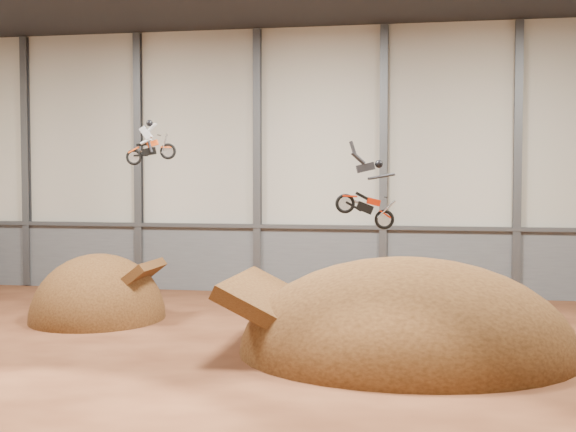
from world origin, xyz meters
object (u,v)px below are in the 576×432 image
Objects in this scene: fmx_rider_a at (152,139)px; fmx_rider_b at (361,185)px; landing_ramp at (406,354)px; takeoff_ramp at (98,319)px.

fmx_rider_b is (8.88, -1.87, -1.87)m from fmx_rider_a.
fmx_rider_a is 0.68× the size of fmx_rider_b.
fmx_rider_a is (-10.65, 3.58, 7.76)m from landing_ramp.
landing_ramp reaches higher than takeoff_ramp.
landing_ramp is 13.65m from fmx_rider_a.
takeoff_ramp is 0.56× the size of landing_ramp.
takeoff_ramp is 13.36m from fmx_rider_b.
fmx_rider_a reaches higher than landing_ramp.
landing_ramp is 5.64× the size of fmx_rider_a.
takeoff_ramp is at bearing 162.16° from landing_ramp.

